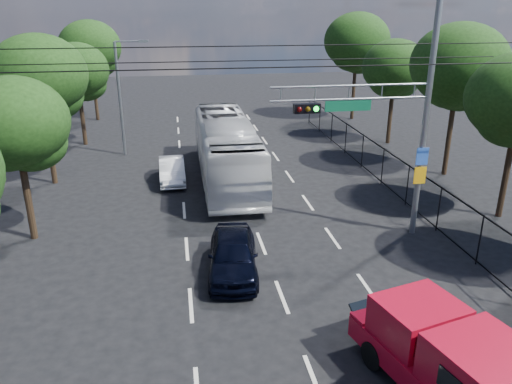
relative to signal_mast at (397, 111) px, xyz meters
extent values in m
plane|color=black|center=(-5.28, -7.99, -5.24)|extent=(120.00, 120.00, 0.00)
cube|color=beige|center=(-8.28, -3.99, -5.24)|extent=(0.12, 2.00, 0.01)
cube|color=beige|center=(-8.28, 0.01, -5.24)|extent=(0.12, 2.00, 0.01)
cube|color=beige|center=(-8.28, 4.01, -5.24)|extent=(0.12, 2.00, 0.01)
cube|color=beige|center=(-8.28, 8.01, -5.24)|extent=(0.12, 2.00, 0.01)
cube|color=beige|center=(-8.28, 12.01, -5.24)|extent=(0.12, 2.00, 0.01)
cube|color=beige|center=(-8.28, 16.01, -5.24)|extent=(0.12, 2.00, 0.01)
cube|color=beige|center=(-8.28, 20.01, -5.24)|extent=(0.12, 2.00, 0.01)
cube|color=beige|center=(-8.28, 24.01, -5.24)|extent=(0.12, 2.00, 0.01)
cube|color=beige|center=(-5.28, -7.99, -5.24)|extent=(0.12, 2.00, 0.01)
cube|color=beige|center=(-5.28, -3.99, -5.24)|extent=(0.12, 2.00, 0.01)
cube|color=beige|center=(-5.28, 0.01, -5.24)|extent=(0.12, 2.00, 0.01)
cube|color=beige|center=(-5.28, 4.01, -5.24)|extent=(0.12, 2.00, 0.01)
cube|color=beige|center=(-5.28, 8.01, -5.24)|extent=(0.12, 2.00, 0.01)
cube|color=beige|center=(-5.28, 12.01, -5.24)|extent=(0.12, 2.00, 0.01)
cube|color=beige|center=(-5.28, 16.01, -5.24)|extent=(0.12, 2.00, 0.01)
cube|color=beige|center=(-5.28, 20.01, -5.24)|extent=(0.12, 2.00, 0.01)
cube|color=beige|center=(-5.28, 24.01, -5.24)|extent=(0.12, 2.00, 0.01)
cube|color=beige|center=(-2.28, -7.99, -5.24)|extent=(0.12, 2.00, 0.01)
cube|color=beige|center=(-2.28, -3.99, -5.24)|extent=(0.12, 2.00, 0.01)
cube|color=beige|center=(-2.28, 0.01, -5.24)|extent=(0.12, 2.00, 0.01)
cube|color=beige|center=(-2.28, 4.01, -5.24)|extent=(0.12, 2.00, 0.01)
cube|color=beige|center=(-2.28, 8.01, -5.24)|extent=(0.12, 2.00, 0.01)
cube|color=beige|center=(-2.28, 12.01, -5.24)|extent=(0.12, 2.00, 0.01)
cube|color=beige|center=(-2.28, 16.01, -5.24)|extent=(0.12, 2.00, 0.01)
cube|color=beige|center=(-2.28, 20.01, -5.24)|extent=(0.12, 2.00, 0.01)
cube|color=beige|center=(-2.28, 24.01, -5.24)|extent=(0.12, 2.00, 0.01)
cylinder|color=slate|center=(1.22, 0.01, -0.49)|extent=(0.24, 0.24, 9.50)
cylinder|color=slate|center=(-1.88, 0.01, 1.01)|extent=(6.20, 0.08, 0.08)
cylinder|color=slate|center=(-1.88, 0.01, 0.51)|extent=(6.20, 0.08, 0.08)
cube|color=black|center=(-3.58, 0.01, 0.21)|extent=(1.00, 0.28, 0.35)
sphere|color=#3F0505|center=(-3.90, -0.14, 0.21)|extent=(0.20, 0.20, 0.20)
sphere|color=#4C3805|center=(-3.58, -0.14, 0.21)|extent=(0.20, 0.20, 0.20)
sphere|color=#0CE533|center=(-3.26, -0.14, 0.21)|extent=(0.20, 0.20, 0.20)
cube|color=#0C5837|center=(-1.98, 0.01, 0.26)|extent=(1.80, 0.05, 0.40)
cube|color=blue|center=(1.20, -0.13, -1.84)|extent=(0.50, 0.04, 0.70)
cube|color=#E9A40C|center=(1.20, -0.13, -2.64)|extent=(0.50, 0.04, 0.70)
cylinder|color=slate|center=(0.62, 0.01, 0.76)|extent=(0.05, 0.05, 0.50)
cylinder|color=slate|center=(-0.68, 0.01, 0.76)|extent=(0.05, 0.05, 0.50)
cylinder|color=slate|center=(-1.98, 0.01, 0.76)|extent=(0.05, 0.05, 0.50)
cylinder|color=slate|center=(-3.28, 0.01, 0.76)|extent=(0.05, 0.05, 0.50)
cylinder|color=slate|center=(-4.58, 0.01, 0.76)|extent=(0.05, 0.05, 0.50)
cylinder|color=slate|center=(-11.78, 14.01, -1.74)|extent=(0.18, 0.18, 7.00)
cylinder|color=slate|center=(-10.98, 14.01, 1.76)|extent=(1.60, 0.09, 0.09)
cube|color=slate|center=(-10.08, 14.01, 1.76)|extent=(0.60, 0.22, 0.15)
cylinder|color=black|center=(-5.28, -1.99, 1.96)|extent=(22.00, 0.04, 0.04)
cylinder|color=black|center=(-5.28, 1.51, 2.36)|extent=(22.00, 0.04, 0.04)
cylinder|color=black|center=(-5.28, 3.01, 1.66)|extent=(22.00, 0.04, 0.04)
cube|color=black|center=(2.32, 4.01, -3.29)|extent=(0.04, 34.00, 0.06)
cube|color=black|center=(2.32, 4.01, -5.09)|extent=(0.04, 34.00, 0.06)
cylinder|color=black|center=(2.32, -2.99, -4.24)|extent=(0.06, 0.06, 2.00)
cylinder|color=black|center=(2.32, 0.01, -4.24)|extent=(0.06, 0.06, 2.00)
cylinder|color=black|center=(2.32, 3.01, -4.24)|extent=(0.06, 0.06, 2.00)
cylinder|color=black|center=(2.32, 6.01, -4.24)|extent=(0.06, 0.06, 2.00)
cylinder|color=black|center=(2.32, 9.01, -4.24)|extent=(0.06, 0.06, 2.00)
cylinder|color=black|center=(2.32, 12.01, -4.24)|extent=(0.06, 0.06, 2.00)
cylinder|color=black|center=(2.32, 15.01, -4.24)|extent=(0.06, 0.06, 2.00)
cylinder|color=black|center=(2.32, 18.01, -4.24)|extent=(0.06, 0.06, 2.00)
cylinder|color=black|center=(2.32, 21.01, -4.24)|extent=(0.06, 0.06, 2.00)
cylinder|color=black|center=(5.92, 1.01, -3.14)|extent=(0.28, 0.28, 4.20)
ellipsoid|color=black|center=(5.57, 0.81, -0.74)|extent=(2.85, 2.85, 2.28)
cylinder|color=black|center=(6.52, 7.01, -2.86)|extent=(0.28, 0.28, 4.76)
ellipsoid|color=black|center=(6.52, 7.01, 0.88)|extent=(5.10, 5.10, 4.33)
ellipsoid|color=black|center=(6.92, 7.31, -0.31)|extent=(3.40, 3.40, 2.72)
ellipsoid|color=black|center=(6.17, 6.81, -0.14)|extent=(3.23, 3.23, 2.58)
cylinder|color=black|center=(6.12, 14.01, -3.23)|extent=(0.28, 0.28, 4.03)
ellipsoid|color=black|center=(6.12, 14.01, -0.06)|extent=(4.32, 4.32, 3.67)
ellipsoid|color=black|center=(6.52, 14.31, -1.07)|extent=(2.88, 2.88, 2.30)
ellipsoid|color=black|center=(5.77, 13.81, -0.92)|extent=(2.74, 2.74, 2.19)
cylinder|color=black|center=(6.32, 22.01, -2.78)|extent=(0.28, 0.28, 4.93)
ellipsoid|color=black|center=(6.32, 22.01, 1.09)|extent=(5.28, 5.28, 4.49)
ellipsoid|color=black|center=(6.72, 22.31, -0.14)|extent=(3.52, 3.52, 2.82)
ellipsoid|color=black|center=(5.97, 21.81, 0.04)|extent=(3.34, 3.34, 2.68)
cylinder|color=black|center=(-14.48, 2.01, -3.34)|extent=(0.28, 0.28, 3.81)
ellipsoid|color=black|center=(-14.48, 2.01, -0.35)|extent=(4.08, 4.08, 3.47)
ellipsoid|color=black|center=(-14.08, 2.31, -1.30)|extent=(2.72, 2.72, 2.18)
ellipsoid|color=black|center=(-14.83, 1.81, -1.16)|extent=(2.58, 2.58, 2.07)
cylinder|color=black|center=(-15.08, 9.01, -3.00)|extent=(0.28, 0.28, 4.48)
ellipsoid|color=black|center=(-15.08, 9.01, 0.52)|extent=(4.80, 4.80, 4.08)
ellipsoid|color=black|center=(-14.68, 9.31, -0.60)|extent=(3.20, 3.20, 2.56)
ellipsoid|color=black|center=(-15.43, 8.81, -0.44)|extent=(3.04, 3.04, 2.43)
cylinder|color=black|center=(-14.68, 17.01, -3.28)|extent=(0.28, 0.28, 3.92)
ellipsoid|color=black|center=(-14.68, 17.01, -0.20)|extent=(4.20, 4.20, 3.57)
ellipsoid|color=black|center=(-14.28, 17.31, -1.18)|extent=(2.80, 2.80, 2.24)
ellipsoid|color=black|center=(-15.03, 16.81, -1.04)|extent=(2.66, 2.66, 2.13)
cylinder|color=black|center=(-14.88, 25.01, -2.95)|extent=(0.28, 0.28, 4.59)
ellipsoid|color=black|center=(-14.88, 25.01, 0.66)|extent=(4.92, 4.92, 4.18)
ellipsoid|color=black|center=(-14.48, 25.31, -0.49)|extent=(3.28, 3.28, 2.62)
ellipsoid|color=black|center=(-15.23, 24.81, -0.32)|extent=(3.12, 3.12, 2.49)
cylinder|color=black|center=(-3.61, -7.74, -4.85)|extent=(0.47, 0.82, 0.78)
cylinder|color=black|center=(-1.78, -7.26, -4.85)|extent=(0.47, 0.82, 0.78)
cube|color=maroon|center=(-2.26, -9.16, -4.55)|extent=(3.43, 5.90, 0.62)
cube|color=maroon|center=(-2.89, -6.75, -4.47)|extent=(2.14, 1.11, 0.61)
cube|color=black|center=(-2.96, -6.46, -4.19)|extent=(1.94, 0.91, 0.34)
cube|color=maroon|center=(-2.58, -7.93, -3.75)|extent=(2.36, 2.17, 1.05)
cube|color=black|center=(-2.37, -8.73, -3.69)|extent=(1.68, 0.49, 0.61)
cube|color=maroon|center=(-1.95, -10.34, -3.67)|extent=(2.71, 3.26, 1.16)
imported|color=black|center=(-6.68, -2.13, -4.51)|extent=(2.18, 4.44, 1.46)
imported|color=silver|center=(-5.79, 8.20, -3.56)|extent=(2.90, 12.06, 3.36)
imported|color=white|center=(-8.79, 8.25, -4.61)|extent=(1.43, 3.85, 1.26)
camera|label=1|loc=(-8.42, -17.90, 3.84)|focal=35.00mm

